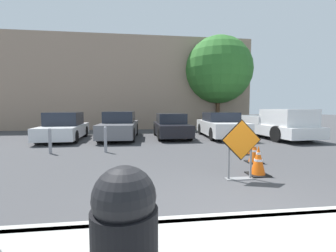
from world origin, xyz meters
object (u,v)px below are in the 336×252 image
Objects in this scene: road_closed_sign at (241,146)px; traffic_cone_third at (250,146)px; traffic_cone_nearest at (258,161)px; pickup_truck at (276,125)px; trash_bin at (125,231)px; traffic_cone_fourth at (243,138)px; parked_car_fourth at (221,125)px; parked_car_nearest at (64,127)px; parked_car_second at (120,126)px; traffic_cone_second at (254,151)px; bollard_second at (50,140)px; bollard_nearest at (105,139)px; parked_car_third at (171,126)px.

road_closed_sign is 3.28m from traffic_cone_third.
road_closed_sign reaches higher than traffic_cone_nearest.
pickup_truck is 12.45m from trash_bin.
traffic_cone_fourth is 4.13m from pickup_truck.
parked_car_fourth reaches higher than traffic_cone_nearest.
traffic_cone_fourth reaches higher than traffic_cone_nearest.
parked_car_second reaches higher than parked_car_nearest.
parked_car_fourth is at bearing 66.02° from trash_bin.
bollard_second reaches higher than traffic_cone_second.
traffic_cone_nearest is 4.58m from trash_bin.
traffic_cone_second is 7.69m from parked_car_second.
traffic_cone_nearest is 0.76× the size of bollard_nearest.
parked_car_second is 3.95m from bollard_nearest.
bollard_nearest is at bearing 140.79° from traffic_cone_nearest.
pickup_truck is (4.05, 5.18, 0.38)m from traffic_cone_second.
parked_car_third is (-1.16, 7.44, 0.28)m from traffic_cone_nearest.
traffic_cone_nearest is 0.70× the size of trash_bin.
bollard_second reaches higher than traffic_cone_third.
bollard_second is at bearing 161.86° from traffic_cone_second.
traffic_cone_third is 0.13× the size of parked_car_second.
bollard_nearest is at bearing 122.47° from parked_car_nearest.
parked_car_second is at bearing -0.30° from parked_car_third.
traffic_cone_nearest is 0.94× the size of traffic_cone_fourth.
parked_car_third reaches higher than traffic_cone_third.
traffic_cone_fourth is 0.18× the size of parked_car_nearest.
bollard_nearest is at bearing 169.66° from traffic_cone_third.
bollard_second is (-3.16, 6.86, -0.18)m from trash_bin.
parked_car_third is (5.74, 0.22, -0.02)m from parked_car_nearest.
road_closed_sign is 1.50× the size of bollard_second.
bollard_nearest is (-3.06, -3.99, -0.12)m from parked_car_third.
traffic_cone_third is 9.26m from parked_car_nearest.
road_closed_sign is 5.22m from bollard_nearest.
bollard_nearest is (-5.27, 0.96, 0.21)m from traffic_cone_third.
parked_car_fourth is 4.36× the size of trash_bin.
pickup_truck is (5.76, -1.03, 0.10)m from parked_car_third.
parked_car_second is at bearing 146.58° from traffic_cone_fourth.
traffic_cone_second is 0.15× the size of parked_car_second.
traffic_cone_third is 0.59× the size of trash_bin.
road_closed_sign is 3.95m from trash_bin.
bollard_nearest is (-4.22, 3.45, 0.16)m from traffic_cone_nearest.
bollard_second is at bearing 12.05° from pickup_truck.
parked_car_fourth reaches higher than parked_car_third.
parked_car_second is at bearing 114.00° from road_closed_sign.
bollard_nearest is (-8.83, -2.96, -0.22)m from pickup_truck.
bollard_second reaches higher than traffic_cone_nearest.
trash_bin is at bearing 48.81° from pickup_truck.
traffic_cone_fourth is 0.17× the size of parked_car_fourth.
parked_car_second is at bearing 61.11° from bollard_second.
traffic_cone_fourth is at bearing 74.25° from traffic_cone_third.
traffic_cone_fourth is (1.42, 3.80, 0.03)m from traffic_cone_nearest.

